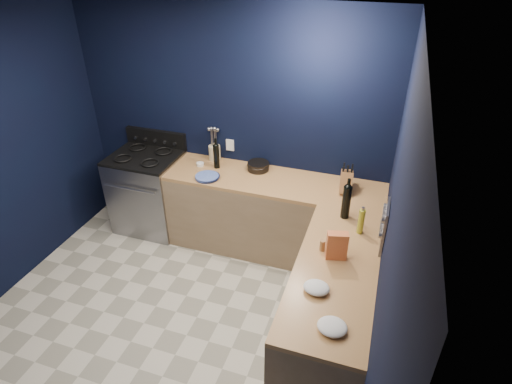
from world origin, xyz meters
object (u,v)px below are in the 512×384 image
at_px(knife_block, 346,181).
at_px(plate_stack, 207,177).
at_px(utensil_crock, 215,153).
at_px(gas_range, 149,193).
at_px(crouton_bag, 337,246).

bearing_deg(knife_block, plate_stack, -178.68).
distance_m(plate_stack, utensil_crock, 0.45).
height_order(gas_range, knife_block, knife_block).
bearing_deg(gas_range, plate_stack, -10.81).
distance_m(utensil_crock, crouton_bag, 2.03).
bearing_deg(utensil_crock, crouton_bag, -39.00).
xyz_separation_m(plate_stack, utensil_crock, (-0.09, 0.43, 0.07)).
height_order(utensil_crock, knife_block, knife_block).
bearing_deg(knife_block, gas_range, 174.19).
xyz_separation_m(gas_range, knife_block, (2.27, 0.04, 0.55)).
height_order(utensil_crock, crouton_bag, crouton_bag).
distance_m(gas_range, plate_stack, 0.98).
bearing_deg(crouton_bag, gas_range, 142.25).
distance_m(knife_block, crouton_bag, 1.05).
height_order(plate_stack, knife_block, knife_block).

